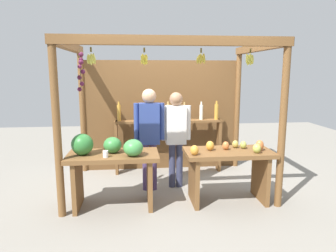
{
  "coord_description": "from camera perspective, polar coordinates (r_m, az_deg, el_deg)",
  "views": [
    {
      "loc": [
        -0.49,
        -4.93,
        1.89
      ],
      "look_at": [
        0.0,
        -0.19,
        1.05
      ],
      "focal_mm": 33.0,
      "sensor_mm": 36.0,
      "label": 1
    }
  ],
  "objects": [
    {
      "name": "fruit_counter_left",
      "position": [
        4.38,
        -10.61,
        -6.31
      ],
      "size": [
        1.26,
        0.64,
        1.06
      ],
      "color": "brown",
      "rests_on": "ground"
    },
    {
      "name": "vendor_man",
      "position": [
        4.87,
        -3.47,
        -0.79
      ],
      "size": [
        0.48,
        0.22,
        1.63
      ],
      "rotation": [
        0.0,
        0.0,
        0.18
      ],
      "color": "#463560",
      "rests_on": "ground"
    },
    {
      "name": "ground_plane",
      "position": [
        5.3,
        -0.22,
        -10.9
      ],
      "size": [
        12.0,
        12.0,
        0.0
      ],
      "primitive_type": "plane",
      "color": "gray",
      "rests_on": "ground"
    },
    {
      "name": "market_stall",
      "position": [
        5.41,
        -0.73,
        4.44
      ],
      "size": [
        3.11,
        2.03,
        2.34
      ],
      "color": "brown",
      "rests_on": "ground"
    },
    {
      "name": "bottle_shelf_unit",
      "position": [
        5.78,
        0.18,
        -0.82
      ],
      "size": [
        2.0,
        0.22,
        1.36
      ],
      "color": "brown",
      "rests_on": "ground"
    },
    {
      "name": "fruit_counter_right",
      "position": [
        4.6,
        11.08,
        -6.84
      ],
      "size": [
        1.26,
        0.64,
        0.92
      ],
      "color": "brown",
      "rests_on": "ground"
    },
    {
      "name": "vendor_woman",
      "position": [
        5.0,
        1.48,
        -1.0
      ],
      "size": [
        0.48,
        0.21,
        1.57
      ],
      "rotation": [
        0.0,
        0.0,
        0.03
      ],
      "color": "#373C5B",
      "rests_on": "ground"
    }
  ]
}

